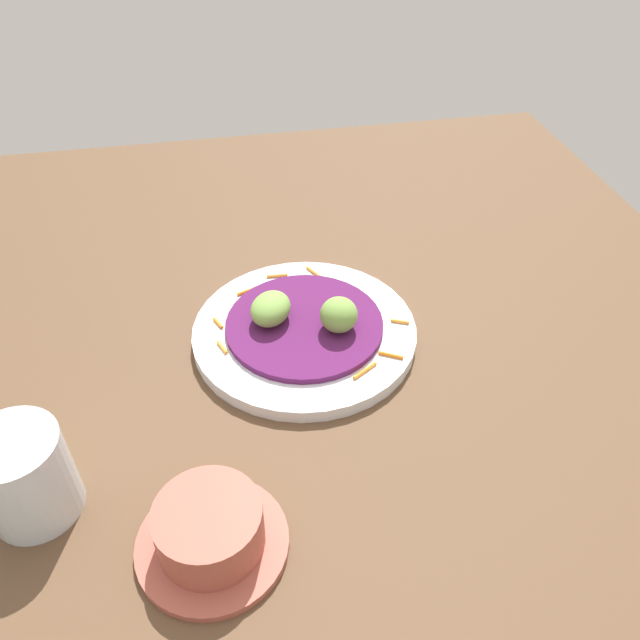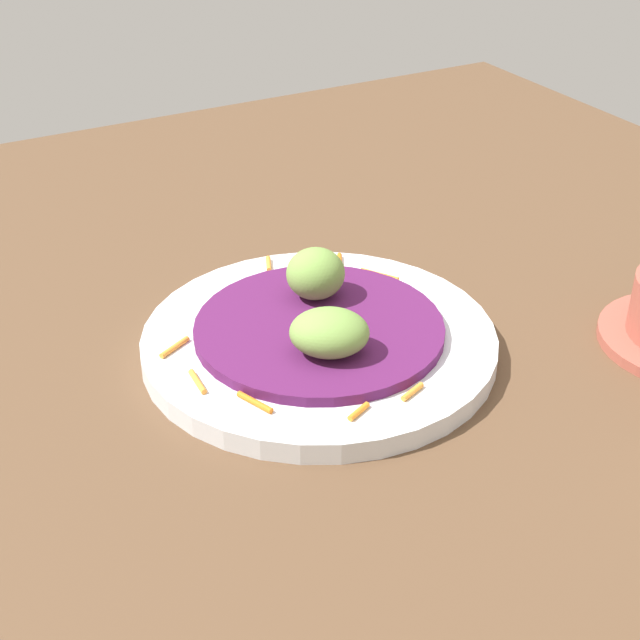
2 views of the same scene
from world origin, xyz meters
The scene contains 8 objects.
table_surface centered at (0.00, 0.00, 1.00)cm, with size 110.00×110.00×2.00cm, color brown.
main_plate centered at (0.24, 1.71, 2.77)cm, with size 25.44×25.44×1.54cm, color silver.
cabbage_bed centered at (0.24, 1.71, 3.93)cm, with size 17.88×17.88×0.78cm, color #51194C.
carrot_garnish centered at (-1.47, 2.24, 3.74)cm, with size 20.36×22.10×0.40cm.
guac_scoop_left centered at (1.66, 5.31, 6.24)cm, with size 4.18×4.35×3.85cm, color #759E47.
guac_scoop_center centered at (-1.18, -1.89, 5.92)cm, with size 4.33×5.40×3.20cm, color #759E47.
terracotta_bowl centered at (24.10, -10.30, 4.27)cm, with size 12.84×12.84×5.17cm.
water_glass centered at (17.33, -25.15, 6.45)cm, with size 7.88×7.88×8.90cm, color silver.
Camera 1 is at (52.79, -6.70, 51.03)cm, focal length 35.32 mm.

